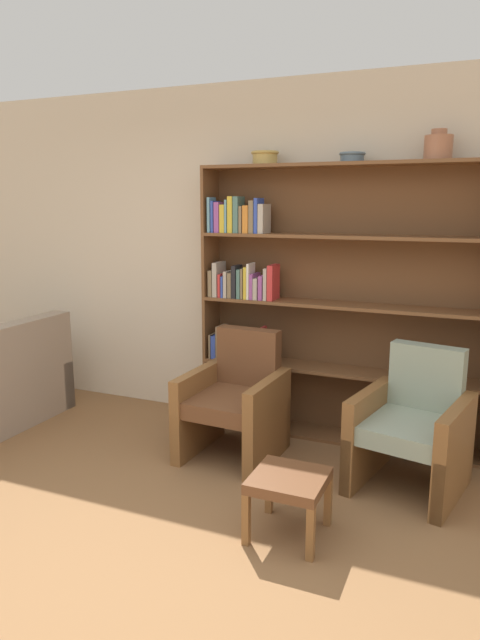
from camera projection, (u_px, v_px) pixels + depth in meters
name	position (u px, v px, depth m)	size (l,w,h in m)	color
ground_plane	(132.00, 593.00, 2.71)	(24.00, 24.00, 0.00)	brown
wall_back	(292.00, 259.00, 4.57)	(12.00, 0.06, 2.75)	beige
bookshelf	(314.00, 306.00, 4.39)	(2.19, 0.30, 2.10)	brown
bowl_terracotta	(265.00, 157.00, 4.30)	(0.21, 0.21, 0.10)	tan
bowl_brass	(352.00, 157.00, 4.05)	(0.19, 0.19, 0.07)	slate
vase_tall	(438.00, 147.00, 3.82)	(0.19, 0.19, 0.20)	#A36647
armchair_leather	(235.00, 402.00, 4.14)	(0.67, 0.71, 0.90)	brown
armchair_cushioned	(413.00, 428.00, 3.66)	(0.77, 0.80, 0.90)	brown
footstool	(289.00, 485.00, 3.13)	(0.40, 0.40, 0.36)	brown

